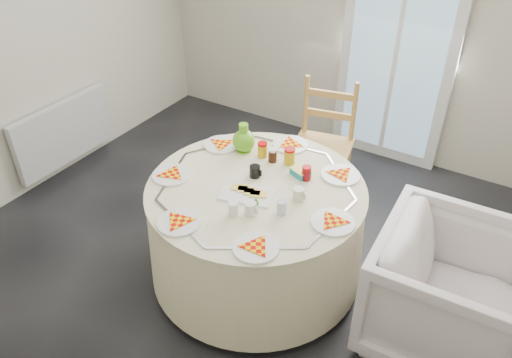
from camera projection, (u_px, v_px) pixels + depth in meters
The scene contains 14 objects.
floor at pixel (236, 258), 3.65m from camera, with size 4.00×4.00×0.00m, color black.
wall_back at pixel (360, 10), 4.30m from camera, with size 4.00×0.02×2.60m, color #BCB5A3.
wall_left at pixel (11, 36), 3.76m from camera, with size 0.02×4.00×2.60m, color #BCB5A3.
glass_door at pixel (398, 48), 4.24m from camera, with size 1.00×0.08×2.10m, color silver.
radiator at pixel (64, 133), 4.40m from camera, with size 0.07×1.00×0.55m, color silver.
table at pixel (256, 231), 3.33m from camera, with size 1.43×1.43×0.72m, color beige.
wooden_chair at pixel (321, 150), 3.99m from camera, with size 0.45×0.43×1.02m, color #B48441, non-canonical shape.
armchair at pixel (450, 295), 2.85m from camera, with size 0.84×0.79×0.87m, color silver.
place_settings at pixel (256, 183), 3.10m from camera, with size 1.37×1.37×0.03m, color silver, non-canonical shape.
jar_cluster at pixel (283, 156), 3.26m from camera, with size 0.43×0.22×0.13m, color brown, non-canonical shape.
butter_tub at pixel (300, 169), 3.20m from camera, with size 0.13×0.09×0.05m, color teal.
green_pitcher at pixel (244, 134), 3.40m from camera, with size 0.16×0.16×0.20m, color #5FB21C, non-canonical shape.
cheese_platter at pixel (247, 190), 3.04m from camera, with size 0.32×0.21×0.04m, color silver, non-canonical shape.
mugs_glasses at pixel (270, 185), 3.01m from camera, with size 0.53×0.53×0.10m, color #A7A7A7, non-canonical shape.
Camera 1 is at (1.52, -2.18, 2.57)m, focal length 35.00 mm.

